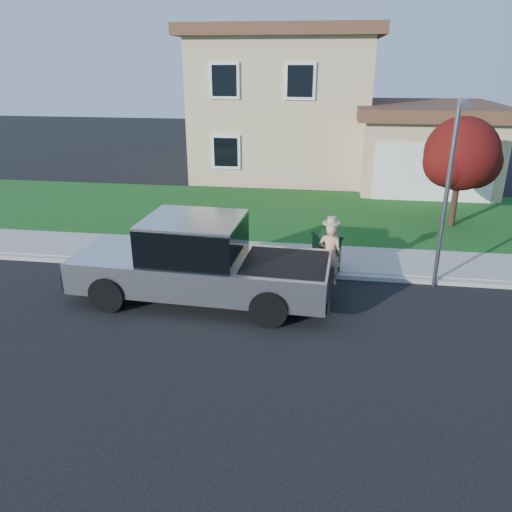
{
  "coord_description": "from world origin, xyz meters",
  "views": [
    {
      "loc": [
        2.36,
        -9.45,
        5.41
      ],
      "look_at": [
        0.81,
        1.14,
        1.2
      ],
      "focal_mm": 35.0,
      "sensor_mm": 36.0,
      "label": 1
    }
  ],
  "objects_px": {
    "pickup_truck": "(200,263)",
    "woman": "(330,253)",
    "trash_bin": "(326,251)",
    "ornamental_tree": "(462,157)",
    "street_lamp": "(448,186)"
  },
  "relations": [
    {
      "from": "ornamental_tree",
      "to": "trash_bin",
      "type": "xyz_separation_m",
      "value": [
        -4.27,
        -4.65,
        -1.78
      ]
    },
    {
      "from": "woman",
      "to": "street_lamp",
      "type": "bearing_deg",
      "value": -166.22
    },
    {
      "from": "woman",
      "to": "trash_bin",
      "type": "xyz_separation_m",
      "value": [
        -0.09,
        0.59,
        -0.19
      ]
    },
    {
      "from": "pickup_truck",
      "to": "trash_bin",
      "type": "relative_size",
      "value": 6.24
    },
    {
      "from": "ornamental_tree",
      "to": "trash_bin",
      "type": "distance_m",
      "value": 6.56
    },
    {
      "from": "ornamental_tree",
      "to": "street_lamp",
      "type": "xyz_separation_m",
      "value": [
        -1.49,
        -5.05,
        0.2
      ]
    },
    {
      "from": "trash_bin",
      "to": "street_lamp",
      "type": "relative_size",
      "value": 0.22
    },
    {
      "from": "trash_bin",
      "to": "street_lamp",
      "type": "distance_m",
      "value": 3.43
    },
    {
      "from": "woman",
      "to": "street_lamp",
      "type": "distance_m",
      "value": 3.23
    },
    {
      "from": "ornamental_tree",
      "to": "pickup_truck",
      "type": "bearing_deg",
      "value": -137.57
    },
    {
      "from": "pickup_truck",
      "to": "woman",
      "type": "xyz_separation_m",
      "value": [
        3.04,
        1.36,
        -0.1
      ]
    },
    {
      "from": "ornamental_tree",
      "to": "trash_bin",
      "type": "bearing_deg",
      "value": -132.56
    },
    {
      "from": "pickup_truck",
      "to": "trash_bin",
      "type": "xyz_separation_m",
      "value": [
        2.94,
        1.94,
        -0.29
      ]
    },
    {
      "from": "woman",
      "to": "trash_bin",
      "type": "bearing_deg",
      "value": -71.11
    },
    {
      "from": "woman",
      "to": "ornamental_tree",
      "type": "relative_size",
      "value": 0.49
    }
  ]
}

